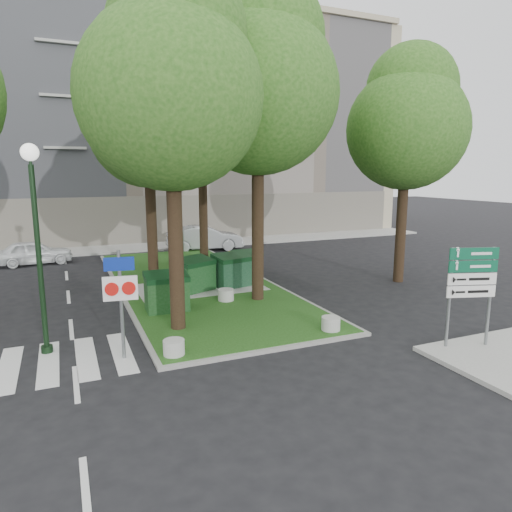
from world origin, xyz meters
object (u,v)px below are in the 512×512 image
tree_median_far (202,99)px  litter_bin (232,259)px  tree_median_mid (149,118)px  bollard_left (174,347)px  traffic_sign_pole (120,290)px  car_silver (205,238)px  car_white (34,252)px  dumpster_d (247,264)px  street_lamp (36,225)px  dumpster_b (195,275)px  bollard_mid (226,295)px  tree_median_near_left (173,79)px  directional_sign (471,281)px  dumpster_c (232,270)px  bollard_right (331,323)px  dumpster_a (167,292)px  tree_median_near_right (260,77)px  tree_street_right (408,118)px

tree_median_far → litter_bin: bearing=-59.9°
tree_median_mid → bollard_left: tree_median_mid is taller
bollard_left → traffic_sign_pole: 2.01m
litter_bin → car_silver: (0.30, 5.72, 0.27)m
car_white → car_silver: bearing=-91.3°
dumpster_d → street_lamp: 10.36m
dumpster_b → litter_bin: bearing=28.8°
bollard_mid → street_lamp: size_ratio=0.11×
tree_median_near_left → tree_median_mid: (0.50, 6.50, -0.34)m
tree_median_near_left → litter_bin: tree_median_near_left is taller
directional_sign → tree_median_far: bearing=119.9°
dumpster_c → dumpster_b: bearing=169.8°
dumpster_c → bollard_right: size_ratio=2.99×
dumpster_c → bollard_mid: bearing=-129.5°
bollard_right → litter_bin: litter_bin is taller
dumpster_c → litter_bin: size_ratio=2.25×
tree_median_near_left → tree_median_mid: bearing=85.6°
dumpster_a → tree_median_mid: bearing=85.3°
tree_median_near_left → traffic_sign_pole: tree_median_near_left is taller
bollard_left → street_lamp: size_ratio=0.10×
car_white → tree_median_near_right: bearing=-149.2°
bollard_left → car_white: car_white is taller
tree_median_far → traffic_sign_pole: size_ratio=4.17×
car_silver → dumpster_a: bearing=163.8°
tree_median_far → car_silver: (1.21, 4.15, -7.56)m
tree_street_right → bollard_left: bearing=-157.8°
tree_street_right → tree_median_mid: bearing=158.2°
tree_median_near_right → bollard_right: size_ratio=20.50×
tree_street_right → dumpster_c: 9.72m
tree_median_far → bollard_left: (-4.39, -11.56, -8.00)m
dumpster_a → tree_median_far: bearing=65.7°
dumpster_a → bollard_mid: bearing=10.3°
tree_street_right → traffic_sign_pole: (-12.38, -4.00, -5.15)m
tree_median_mid → dumpster_d: size_ratio=7.54×
tree_median_far → tree_street_right: bearing=-45.8°
dumpster_b → traffic_sign_pole: bearing=-145.6°
tree_median_near_left → tree_median_far: size_ratio=0.88×
tree_median_near_left → street_lamp: tree_median_near_left is taller
street_lamp → tree_street_right: bearing=11.1°
bollard_mid → litter_bin: bearing=67.6°
bollard_right → car_white: 17.31m
tree_median_near_right → tree_median_mid: 5.50m
tree_median_mid → car_white: 10.37m
dumpster_b → traffic_sign_pole: traffic_sign_pole is taller
dumpster_b → tree_street_right: bearing=-33.2°
tree_median_far → car_silver: bearing=73.7°
tree_median_near_right → tree_median_far: (0.20, 7.50, 0.33)m
tree_median_far → dumpster_d: 8.65m
bollard_mid → traffic_sign_pole: 5.74m
tree_median_near_right → tree_median_far: bearing=88.5°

